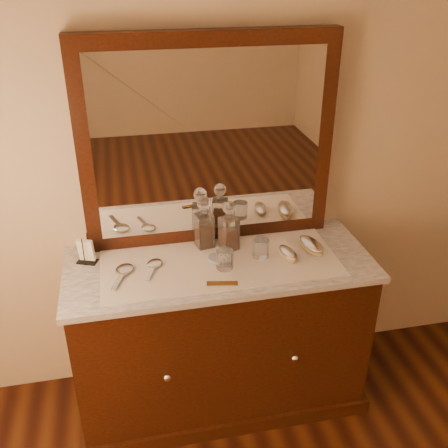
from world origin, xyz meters
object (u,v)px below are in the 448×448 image
(pin_dish, at_px, (217,258))
(decanter_left, at_px, (204,227))
(mirror_frame, at_px, (209,143))
(brush_far, at_px, (311,246))
(hand_mirror_outer, at_px, (123,272))
(comb, at_px, (222,283))
(decanter_right, at_px, (229,231))
(brush_near, at_px, (288,254))
(dresser_cabinet, at_px, (220,334))
(hand_mirror_inner, at_px, (154,265))
(napkin_rack, at_px, (86,252))

(pin_dish, xyz_separation_m, decanter_left, (-0.03, 0.14, 0.09))
(mirror_frame, bearing_deg, brush_far, -28.06)
(decanter_left, distance_m, hand_mirror_outer, 0.45)
(comb, bearing_deg, hand_mirror_outer, 168.08)
(decanter_right, height_order, brush_near, decanter_right)
(brush_near, bearing_deg, decanter_left, 152.24)
(brush_near, bearing_deg, brush_far, 18.56)
(dresser_cabinet, relative_size, pin_dish, 17.01)
(pin_dish, bearing_deg, hand_mirror_inner, -179.94)
(mirror_frame, height_order, napkin_rack, mirror_frame)
(brush_far, bearing_deg, dresser_cabinet, -179.64)
(pin_dish, height_order, hand_mirror_outer, hand_mirror_outer)
(comb, distance_m, decanter_right, 0.32)
(decanter_left, height_order, hand_mirror_outer, decanter_left)
(decanter_left, bearing_deg, hand_mirror_outer, -157.19)
(brush_near, bearing_deg, comb, -156.62)
(pin_dish, xyz_separation_m, brush_near, (0.33, -0.05, 0.01))
(hand_mirror_outer, bearing_deg, brush_near, -1.85)
(decanter_left, bearing_deg, brush_near, -27.76)
(dresser_cabinet, xyz_separation_m, hand_mirror_inner, (-0.31, 0.01, 0.45))
(pin_dish, relative_size, brush_far, 0.43)
(hand_mirror_inner, bearing_deg, brush_far, -0.51)
(pin_dish, bearing_deg, dresser_cabinet, -41.71)
(decanter_left, bearing_deg, hand_mirror_inner, -151.37)
(dresser_cabinet, distance_m, decanter_left, 0.57)
(hand_mirror_outer, relative_size, hand_mirror_inner, 1.16)
(comb, bearing_deg, brush_far, 33.02)
(dresser_cabinet, distance_m, brush_far, 0.65)
(comb, height_order, napkin_rack, napkin_rack)
(dresser_cabinet, xyz_separation_m, napkin_rack, (-0.61, 0.12, 0.50))
(decanter_left, xyz_separation_m, brush_near, (0.37, -0.19, -0.08))
(brush_far, bearing_deg, hand_mirror_outer, -178.79)
(napkin_rack, distance_m, brush_far, 1.07)
(comb, height_order, hand_mirror_inner, hand_mirror_inner)
(comb, relative_size, napkin_rack, 0.98)
(pin_dish, height_order, brush_near, brush_near)
(decanter_left, bearing_deg, dresser_cabinet, -73.77)
(dresser_cabinet, distance_m, pin_dish, 0.45)
(mirror_frame, xyz_separation_m, brush_far, (0.45, -0.24, -0.47))
(brush_near, height_order, hand_mirror_inner, brush_near)
(pin_dish, distance_m, hand_mirror_inner, 0.30)
(brush_far, distance_m, hand_mirror_inner, 0.76)
(mirror_frame, height_order, decanter_left, mirror_frame)
(mirror_frame, bearing_deg, brush_near, -41.47)
(pin_dish, xyz_separation_m, hand_mirror_inner, (-0.30, -0.00, 0.00))
(dresser_cabinet, distance_m, hand_mirror_inner, 0.55)
(pin_dish, relative_size, napkin_rack, 0.59)
(brush_far, xyz_separation_m, hand_mirror_outer, (-0.90, -0.02, -0.02))
(hand_mirror_outer, bearing_deg, mirror_frame, 30.36)
(hand_mirror_outer, bearing_deg, hand_mirror_inner, 10.50)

